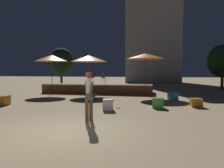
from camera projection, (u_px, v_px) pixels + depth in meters
name	position (u px, v px, depth m)	size (l,w,h in m)	color
ground_plane	(63.00, 132.00, 6.28)	(120.00, 120.00, 0.00)	tan
wooden_deck	(99.00, 89.00, 17.73)	(8.59, 2.78, 0.74)	brown
patio_umbrella_0	(89.00, 58.00, 16.38)	(2.72, 2.72, 3.03)	brown
patio_umbrella_1	(146.00, 56.00, 15.40)	(2.71, 2.71, 3.08)	brown
patio_umbrella_2	(52.00, 58.00, 16.60)	(2.47, 2.47, 3.06)	brown
cube_seat_0	(158.00, 103.00, 10.30)	(0.53, 0.53, 0.48)	#4CC651
cube_seat_1	(90.00, 97.00, 12.99)	(0.48, 0.48, 0.41)	#2D9EDB
cube_seat_2	(196.00, 103.00, 10.63)	(0.57, 0.57, 0.41)	orange
cube_seat_3	(173.00, 96.00, 13.26)	(0.64, 0.64, 0.46)	#2D9EDB
cube_seat_4	(108.00, 105.00, 9.71)	(0.50, 0.50, 0.50)	white
cube_seat_5	(2.00, 100.00, 11.23)	(0.69, 0.69, 0.48)	orange
person_1	(89.00, 94.00, 7.56)	(0.42, 0.40, 1.71)	brown
bistro_chair_0	(104.00, 77.00, 18.02)	(0.44, 0.44, 0.90)	#47474C
bistro_chair_1	(92.00, 77.00, 18.29)	(0.46, 0.46, 0.90)	#47474C
frisbee_disc	(117.00, 108.00, 10.32)	(0.23, 0.23, 0.03)	#E54C99
background_tree_0	(223.00, 61.00, 21.21)	(2.88, 2.88, 4.32)	#3D2B1C
background_tree_1	(61.00, 62.00, 25.84)	(2.95, 2.95, 4.49)	#3D2B1C
distant_building	(154.00, 32.00, 33.30)	(8.10, 4.43, 15.40)	gray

